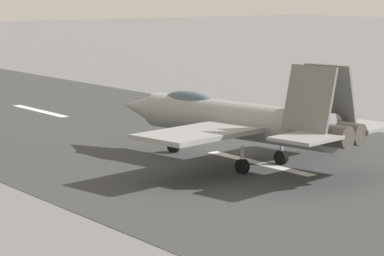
# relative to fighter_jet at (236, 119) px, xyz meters

# --- Properties ---
(ground_plane) EXTENTS (400.00, 400.00, 0.00)m
(ground_plane) POSITION_rel_fighter_jet_xyz_m (-0.02, -1.11, -2.45)
(ground_plane) COLOR slate
(runway_strip) EXTENTS (240.00, 26.00, 0.02)m
(runway_strip) POSITION_rel_fighter_jet_xyz_m (-0.04, -1.11, -2.44)
(runway_strip) COLOR #353737
(runway_strip) RESTS_ON ground
(fighter_jet) EXTENTS (16.95, 14.45, 5.65)m
(fighter_jet) POSITION_rel_fighter_jet_xyz_m (0.00, 0.00, 0.00)
(fighter_jet) COLOR gray
(fighter_jet) RESTS_ON ground
(marker_cone_mid) EXTENTS (0.44, 0.44, 0.55)m
(marker_cone_mid) POSITION_rel_fighter_jet_xyz_m (5.41, -13.97, -2.17)
(marker_cone_mid) COLOR orange
(marker_cone_mid) RESTS_ON ground
(marker_cone_far) EXTENTS (0.44, 0.44, 0.55)m
(marker_cone_far) POSITION_rel_fighter_jet_xyz_m (21.11, -13.97, -2.17)
(marker_cone_far) COLOR orange
(marker_cone_far) RESTS_ON ground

